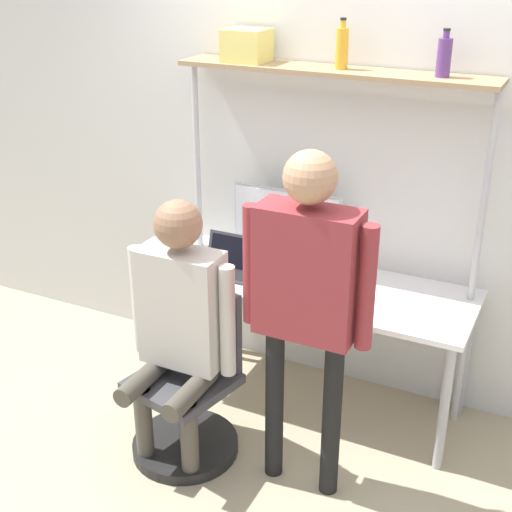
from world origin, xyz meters
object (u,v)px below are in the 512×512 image
(cell_phone, at_px, (275,279))
(person_seated, at_px, (179,314))
(person_standing, at_px, (307,284))
(storage_box, at_px, (247,45))
(bottle_purple, at_px, (444,57))
(bottle_amber, at_px, (342,47))
(monitor, at_px, (286,220))
(office_chair, at_px, (189,404))
(laptop, at_px, (230,262))

(cell_phone, xyz_separation_m, person_seated, (-0.21, -0.66, 0.05))
(cell_phone, height_order, person_standing, person_standing)
(storage_box, bearing_deg, person_standing, -49.83)
(storage_box, bearing_deg, bottle_purple, 0.00)
(bottle_amber, bearing_deg, cell_phone, -135.39)
(person_seated, bearing_deg, monitor, 80.23)
(monitor, relative_size, storage_box, 2.98)
(bottle_purple, bearing_deg, person_standing, -110.95)
(bottle_amber, height_order, storage_box, bottle_amber)
(person_seated, relative_size, person_standing, 0.82)
(person_standing, xyz_separation_m, storage_box, (-0.71, 0.84, 0.87))
(bottle_purple, height_order, bottle_amber, bottle_amber)
(bottle_purple, relative_size, storage_box, 1.00)
(monitor, distance_m, office_chair, 1.17)
(bottle_amber, bearing_deg, person_seated, -116.95)
(storage_box, bearing_deg, monitor, 8.11)
(bottle_amber, bearing_deg, laptop, -154.46)
(monitor, xyz_separation_m, storage_box, (-0.23, -0.03, 0.96))
(office_chair, bearing_deg, bottle_purple, 41.90)
(bottle_purple, bearing_deg, office_chair, -138.10)
(cell_phone, distance_m, person_standing, 0.81)
(cell_phone, height_order, storage_box, storage_box)
(monitor, distance_m, person_standing, 1.00)
(monitor, relative_size, person_standing, 0.39)
(cell_phone, bearing_deg, monitor, 101.27)
(laptop, height_order, cell_phone, laptop)
(laptop, xyz_separation_m, cell_phone, (0.28, 0.01, -0.05))
(person_standing, xyz_separation_m, bottle_amber, (-0.18, 0.84, 0.89))
(office_chair, relative_size, person_standing, 0.53)
(cell_phone, height_order, person_seated, person_seated)
(person_seated, distance_m, bottle_purple, 1.76)
(laptop, distance_m, person_standing, 0.96)
(laptop, xyz_separation_m, office_chair, (0.07, -0.61, -0.55))
(laptop, bearing_deg, bottle_amber, 25.54)
(monitor, distance_m, storage_box, 0.99)
(person_seated, bearing_deg, office_chair, 78.21)
(monitor, distance_m, bottle_purple, 1.26)
(monitor, height_order, bottle_amber, bottle_amber)
(monitor, distance_m, person_seated, 0.96)
(cell_phone, xyz_separation_m, storage_box, (-0.29, 0.24, 1.20))
(bottle_purple, bearing_deg, storage_box, 180.00)
(person_standing, bearing_deg, monitor, 118.67)
(bottle_amber, bearing_deg, bottle_purple, 0.00)
(office_chair, bearing_deg, cell_phone, 71.56)
(laptop, relative_size, person_standing, 0.18)
(office_chair, distance_m, person_standing, 1.04)
(office_chair, bearing_deg, storage_box, 95.42)
(monitor, bearing_deg, cell_phone, -78.73)
(storage_box, bearing_deg, cell_phone, -39.80)
(office_chair, bearing_deg, monitor, 80.33)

